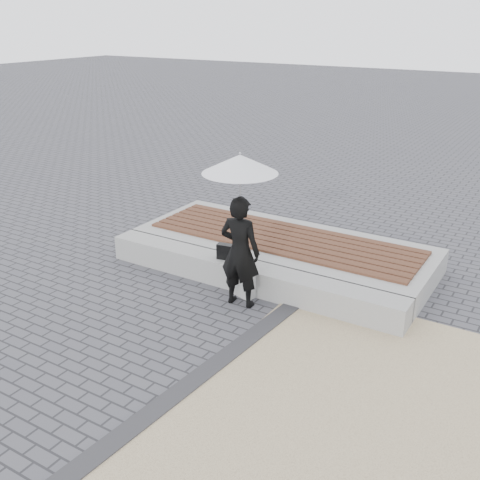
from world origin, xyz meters
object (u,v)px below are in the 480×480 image
(parasol, at_px, (240,164))
(handbag, at_px, (228,252))
(woman, at_px, (240,252))
(canvas_tote, at_px, (243,283))
(seating_ledge, at_px, (247,276))

(parasol, distance_m, handbag, 1.72)
(woman, xyz_separation_m, parasol, (-0.00, 0.00, 1.26))
(woman, bearing_deg, handbag, -48.42)
(parasol, relative_size, handbag, 3.84)
(canvas_tote, bearing_deg, woman, -50.95)
(woman, xyz_separation_m, canvas_tote, (-0.10, 0.25, -0.61))
(seating_ledge, bearing_deg, parasol, -69.86)
(woman, bearing_deg, seating_ledge, -74.65)
(seating_ledge, distance_m, woman, 0.82)
(woman, height_order, handbag, woman)
(parasol, bearing_deg, woman, 0.00)
(seating_ledge, xyz_separation_m, woman, (0.18, -0.50, 0.62))
(seating_ledge, xyz_separation_m, canvas_tote, (0.08, -0.25, 0.01))
(canvas_tote, bearing_deg, parasol, -50.95)
(handbag, xyz_separation_m, canvas_tote, (0.42, -0.25, -0.31))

